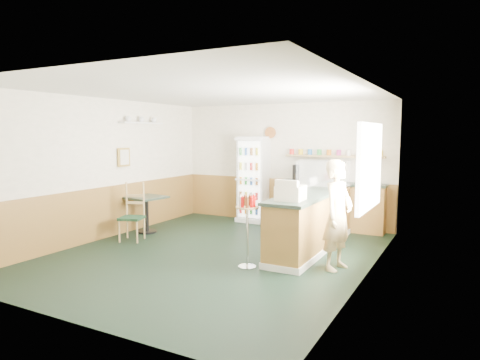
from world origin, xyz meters
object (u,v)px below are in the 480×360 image
Objects in this scene: cafe_table at (147,207)px; cafe_chair at (135,210)px; drinks_fridge at (253,179)px; shopkeeper at (338,215)px; condiment_stand at (247,219)px; display_case at (323,175)px; cash_register at (291,193)px.

cafe_table is 0.61m from cafe_chair.
drinks_fridge reaches higher than shopkeeper.
condiment_stand reaches higher than cafe_table.
display_case is 2.19m from condiment_stand.
display_case is at bearing -28.62° from drinks_fridge.
cafe_chair is at bearing 103.14° from shopkeeper.
cafe_table is at bearing 95.10° from shopkeeper.
cafe_chair is at bearing 176.33° from cash_register.
condiment_stand is 3.08m from cafe_table.
shopkeeper is 2.11× the size of cafe_table.
display_case is 3.62m from cafe_chair.
drinks_fridge reaches higher than condiment_stand.
shopkeeper is (2.69, -2.59, -0.16)m from drinks_fridge.
cash_register is (1.99, -2.71, 0.14)m from drinks_fridge.
cafe_chair is (-3.90, -0.04, -0.25)m from shopkeeper.
shopkeeper is at bearing -65.03° from display_case.
cafe_chair is (-3.20, -1.54, -0.70)m from display_case.
drinks_fridge is 4.78× the size of cash_register.
cafe_chair reaches higher than cafe_table.
cafe_table is at bearing -164.12° from display_case.
shopkeeper is 1.35m from condiment_stand.
display_case is 1.17× the size of cafe_table.
drinks_fridge reaches higher than display_case.
cash_register is 3.25m from cafe_chair.
cafe_chair is (-3.20, 0.08, -0.55)m from cash_register.
cash_register is at bearing -20.11° from cafe_chair.
drinks_fridge is 2.14× the size of display_case.
drinks_fridge is 2.92m from cafe_chair.
cafe_table is (-1.41, -2.05, -0.45)m from drinks_fridge.
drinks_fridge reaches higher than cafe_chair.
display_case is 1.63m from cash_register.
shopkeeper is 1.51× the size of condiment_stand.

